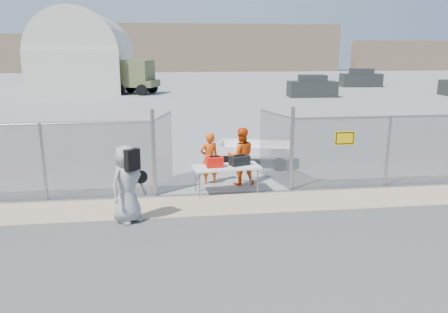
{
  "coord_description": "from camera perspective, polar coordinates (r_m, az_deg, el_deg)",
  "views": [
    {
      "loc": [
        -1.56,
        -10.11,
        4.08
      ],
      "look_at": [
        0.0,
        2.0,
        1.1
      ],
      "focal_mm": 35.0,
      "sensor_mm": 36.0,
      "label": 1
    }
  ],
  "objects": [
    {
      "name": "parked_vehicle_mid",
      "position": [
        52.87,
        17.45,
        9.77
      ],
      "size": [
        4.64,
        2.44,
        2.02
      ],
      "primitive_type": null,
      "rotation": [
        0.0,
        0.0,
        -0.1
      ],
      "color": "#282A28",
      "rests_on": "ground"
    },
    {
      "name": "military_truck",
      "position": [
        43.35,
        -13.1,
        10.07
      ],
      "size": [
        7.11,
        4.61,
        3.18
      ],
      "primitive_type": null,
      "rotation": [
        0.0,
        0.0,
        -0.35
      ],
      "color": "brown",
      "rests_on": "ground"
    },
    {
      "name": "parked_vehicle_near",
      "position": [
        40.12,
        11.44,
        8.98
      ],
      "size": [
        4.31,
        2.1,
        1.91
      ],
      "primitive_type": null,
      "rotation": [
        0.0,
        0.0,
        -0.04
      ],
      "color": "#282A28",
      "rests_on": "ground"
    },
    {
      "name": "black_duffel",
      "position": [
        12.72,
        2.02,
        -0.53
      ],
      "size": [
        0.64,
        0.51,
        0.27
      ],
      "primitive_type": "cube",
      "rotation": [
        0.0,
        0.0,
        0.37
      ],
      "color": "black",
      "rests_on": "folding_table"
    },
    {
      "name": "utility_trailer",
      "position": [
        15.97,
        3.97,
        0.42
      ],
      "size": [
        3.81,
        2.67,
        0.84
      ],
      "primitive_type": null,
      "rotation": [
        0.0,
        0.0,
        -0.28
      ],
      "color": "white",
      "rests_on": "ground"
    },
    {
      "name": "chain_link_fence",
      "position": [
        12.57,
        0.0,
        0.0
      ],
      "size": [
        40.0,
        0.2,
        2.2
      ],
      "primitive_type": null,
      "color": "gray",
      "rests_on": "ground"
    },
    {
      "name": "security_worker_right",
      "position": [
        13.48,
        2.24,
        0.04
      ],
      "size": [
        0.93,
        0.75,
        1.79
      ],
      "primitive_type": "imported",
      "rotation": [
        0.0,
        0.0,
        3.22
      ],
      "color": "#EC4D0A",
      "rests_on": "ground"
    },
    {
      "name": "ground",
      "position": [
        11.02,
        1.34,
        -8.03
      ],
      "size": [
        160.0,
        160.0,
        0.0
      ],
      "primitive_type": "plane",
      "color": "#424242"
    },
    {
      "name": "tarmac_inside",
      "position": [
        52.29,
        -5.69,
        9.18
      ],
      "size": [
        160.0,
        80.0,
        0.01
      ],
      "primitive_type": "cube",
      "color": "gray",
      "rests_on": "ground"
    },
    {
      "name": "quonset_hangar",
      "position": [
        50.82,
        -17.37,
        13.02
      ],
      "size": [
        9.0,
        18.0,
        8.0
      ],
      "primitive_type": null,
      "color": "beige",
      "rests_on": "ground"
    },
    {
      "name": "folding_table",
      "position": [
        12.73,
        0.3,
        -3.05
      ],
      "size": [
        2.0,
        1.02,
        0.82
      ],
      "primitive_type": null,
      "rotation": [
        0.0,
        0.0,
        0.11
      ],
      "color": "white",
      "rests_on": "ground"
    },
    {
      "name": "distant_hills",
      "position": [
        88.36,
        -3.19,
        13.97
      ],
      "size": [
        140.0,
        6.0,
        9.0
      ],
      "primitive_type": null,
      "color": "#7F684F",
      "rests_on": "ground"
    },
    {
      "name": "visitor",
      "position": [
        10.75,
        -12.5,
        -3.52
      ],
      "size": [
        1.1,
        1.08,
        1.91
      ],
      "primitive_type": "imported",
      "rotation": [
        0.0,
        0.0,
        0.74
      ],
      "color": "#949494",
      "rests_on": "ground"
    },
    {
      "name": "orange_bag",
      "position": [
        12.5,
        -1.24,
        -0.72
      ],
      "size": [
        0.5,
        0.36,
        0.3
      ],
      "primitive_type": "cube",
      "rotation": [
        0.0,
        0.0,
        0.1
      ],
      "color": "red",
      "rests_on": "folding_table"
    },
    {
      "name": "security_worker_left",
      "position": [
        13.55,
        -1.93,
        -0.25
      ],
      "size": [
        0.66,
        0.5,
        1.62
      ],
      "primitive_type": "imported",
      "rotation": [
        0.0,
        0.0,
        3.35
      ],
      "color": "#EC4D0A",
      "rests_on": "ground"
    },
    {
      "name": "dirt_strip",
      "position": [
        11.94,
        0.62,
        -6.24
      ],
      "size": [
        44.0,
        1.6,
        0.01
      ],
      "primitive_type": "cube",
      "color": "tan",
      "rests_on": "ground"
    }
  ]
}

